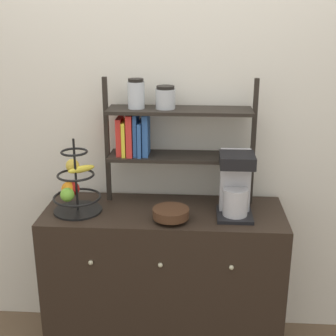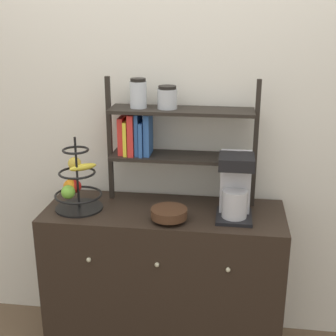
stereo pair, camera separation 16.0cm
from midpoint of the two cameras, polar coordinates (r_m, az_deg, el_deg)
wall_back at (r=2.59m, az=2.13°, el=6.30°), size 7.00×0.05×2.60m
sideboard at (r=2.67m, az=1.29°, el=-13.62°), size 1.26×0.48×0.85m
coffee_maker at (r=2.37m, az=10.13°, el=-2.22°), size 0.18×0.21×0.33m
fruit_stand at (r=2.48m, az=-9.37°, el=-2.11°), size 0.25×0.25×0.39m
wooden_bowl at (r=2.34m, az=2.10°, el=-5.62°), size 0.18×0.18×0.07m
shelf_hutch at (r=2.47m, az=0.95°, el=4.90°), size 0.80×0.20×0.68m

